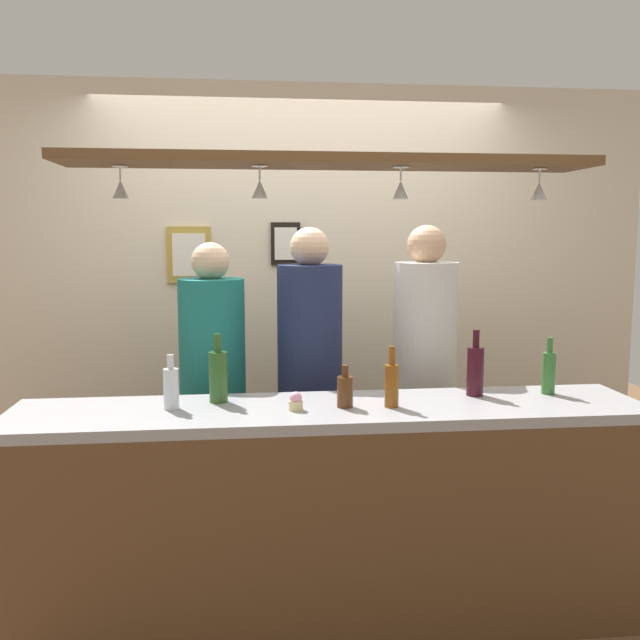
{
  "coord_description": "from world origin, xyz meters",
  "views": [
    {
      "loc": [
        -0.37,
        -3.14,
        1.7
      ],
      "look_at": [
        0.0,
        0.1,
        1.28
      ],
      "focal_mm": 38.1,
      "sensor_mm": 36.0,
      "label": 1
    }
  ],
  "objects_px": {
    "bottle_champagne_green": "(218,375)",
    "cupcake": "(296,402)",
    "person_middle_navy_shirt": "(310,358)",
    "bottle_beer_amber_tall": "(392,384)",
    "person_right_white_patterned_shirt": "(424,354)",
    "bottle_wine_dark_red": "(475,370)",
    "bottle_beer_green_import": "(549,371)",
    "person_left_teal_shirt": "(213,370)",
    "bottle_beer_brown_stubby": "(345,391)",
    "picture_frame_crest": "(286,244)",
    "picture_frame_caricature": "(189,255)",
    "bottle_soda_clear": "(171,387)"
  },
  "relations": [
    {
      "from": "bottle_champagne_green",
      "to": "cupcake",
      "type": "xyz_separation_m",
      "value": [
        0.32,
        -0.18,
        -0.08
      ]
    },
    {
      "from": "person_middle_navy_shirt",
      "to": "bottle_beer_amber_tall",
      "type": "distance_m",
      "value": 0.8
    },
    {
      "from": "person_right_white_patterned_shirt",
      "to": "bottle_wine_dark_red",
      "type": "xyz_separation_m",
      "value": [
        0.07,
        -0.59,
        0.03
      ]
    },
    {
      "from": "person_right_white_patterned_shirt",
      "to": "bottle_beer_amber_tall",
      "type": "relative_size",
      "value": 6.69
    },
    {
      "from": "person_middle_navy_shirt",
      "to": "bottle_beer_green_import",
      "type": "height_order",
      "value": "person_middle_navy_shirt"
    },
    {
      "from": "person_left_teal_shirt",
      "to": "bottle_beer_brown_stubby",
      "type": "xyz_separation_m",
      "value": [
        0.58,
        -0.73,
        0.04
      ]
    },
    {
      "from": "bottle_beer_green_import",
      "to": "person_middle_navy_shirt",
      "type": "bearing_deg",
      "value": 150.1
    },
    {
      "from": "person_middle_navy_shirt",
      "to": "cupcake",
      "type": "xyz_separation_m",
      "value": [
        -0.13,
        -0.75,
        -0.04
      ]
    },
    {
      "from": "person_middle_navy_shirt",
      "to": "picture_frame_crest",
      "type": "distance_m",
      "value": 0.92
    },
    {
      "from": "bottle_wine_dark_red",
      "to": "picture_frame_caricature",
      "type": "distance_m",
      "value": 1.93
    },
    {
      "from": "bottle_champagne_green",
      "to": "person_right_white_patterned_shirt",
      "type": "bearing_deg",
      "value": 28.27
    },
    {
      "from": "person_left_teal_shirt",
      "to": "picture_frame_crest",
      "type": "distance_m",
      "value": 1.04
    },
    {
      "from": "bottle_wine_dark_red",
      "to": "bottle_beer_brown_stubby",
      "type": "height_order",
      "value": "bottle_wine_dark_red"
    },
    {
      "from": "person_right_white_patterned_shirt",
      "to": "bottle_beer_green_import",
      "type": "relative_size",
      "value": 6.69
    },
    {
      "from": "bottle_beer_green_import",
      "to": "bottle_beer_amber_tall",
      "type": "distance_m",
      "value": 0.78
    },
    {
      "from": "bottle_beer_green_import",
      "to": "bottle_beer_amber_tall",
      "type": "xyz_separation_m",
      "value": [
        -0.76,
        -0.15,
        -0.0
      ]
    },
    {
      "from": "person_middle_navy_shirt",
      "to": "bottle_beer_green_import",
      "type": "relative_size",
      "value": 6.64
    },
    {
      "from": "bottle_soda_clear",
      "to": "picture_frame_caricature",
      "type": "height_order",
      "value": "picture_frame_caricature"
    },
    {
      "from": "person_middle_navy_shirt",
      "to": "bottle_beer_green_import",
      "type": "distance_m",
      "value": 1.2
    },
    {
      "from": "cupcake",
      "to": "picture_frame_caricature",
      "type": "relative_size",
      "value": 0.23
    },
    {
      "from": "person_left_teal_shirt",
      "to": "bottle_champagne_green",
      "type": "height_order",
      "value": "person_left_teal_shirt"
    },
    {
      "from": "person_left_teal_shirt",
      "to": "bottle_wine_dark_red",
      "type": "xyz_separation_m",
      "value": [
        1.2,
        -0.59,
        0.09
      ]
    },
    {
      "from": "bottle_wine_dark_red",
      "to": "person_right_white_patterned_shirt",
      "type": "bearing_deg",
      "value": 97.2
    },
    {
      "from": "cupcake",
      "to": "picture_frame_crest",
      "type": "relative_size",
      "value": 0.3
    },
    {
      "from": "person_left_teal_shirt",
      "to": "bottle_beer_amber_tall",
      "type": "distance_m",
      "value": 1.08
    },
    {
      "from": "picture_frame_caricature",
      "to": "picture_frame_crest",
      "type": "xyz_separation_m",
      "value": [
        0.59,
        0.0,
        0.07
      ]
    },
    {
      "from": "person_middle_navy_shirt",
      "to": "person_right_white_patterned_shirt",
      "type": "bearing_deg",
      "value": 0.0
    },
    {
      "from": "bottle_soda_clear",
      "to": "person_left_teal_shirt",
      "type": "bearing_deg",
      "value": 78.23
    },
    {
      "from": "bottle_champagne_green",
      "to": "picture_frame_caricature",
      "type": "distance_m",
      "value": 1.38
    },
    {
      "from": "person_right_white_patterned_shirt",
      "to": "bottle_beer_green_import",
      "type": "height_order",
      "value": "person_right_white_patterned_shirt"
    },
    {
      "from": "bottle_beer_amber_tall",
      "to": "bottle_beer_brown_stubby",
      "type": "relative_size",
      "value": 1.44
    },
    {
      "from": "cupcake",
      "to": "person_middle_navy_shirt",
      "type": "bearing_deg",
      "value": 79.99
    },
    {
      "from": "person_right_white_patterned_shirt",
      "to": "bottle_soda_clear",
      "type": "xyz_separation_m",
      "value": [
        -1.27,
        -0.68,
        0.01
      ]
    },
    {
      "from": "bottle_wine_dark_red",
      "to": "bottle_beer_amber_tall",
      "type": "height_order",
      "value": "bottle_wine_dark_red"
    },
    {
      "from": "person_middle_navy_shirt",
      "to": "bottle_champagne_green",
      "type": "distance_m",
      "value": 0.74
    },
    {
      "from": "bottle_wine_dark_red",
      "to": "picture_frame_crest",
      "type": "relative_size",
      "value": 1.15
    },
    {
      "from": "person_left_teal_shirt",
      "to": "bottle_beer_amber_tall",
      "type": "relative_size",
      "value": 6.35
    },
    {
      "from": "person_right_white_patterned_shirt",
      "to": "bottle_wine_dark_red",
      "type": "relative_size",
      "value": 5.79
    },
    {
      "from": "bottle_soda_clear",
      "to": "bottle_beer_brown_stubby",
      "type": "xyz_separation_m",
      "value": [
        0.72,
        -0.05,
        -0.02
      ]
    },
    {
      "from": "bottle_champagne_green",
      "to": "bottle_wine_dark_red",
      "type": "relative_size",
      "value": 1.0
    },
    {
      "from": "person_right_white_patterned_shirt",
      "to": "bottle_beer_amber_tall",
      "type": "xyz_separation_m",
      "value": [
        -0.34,
        -0.75,
        0.02
      ]
    },
    {
      "from": "picture_frame_caricature",
      "to": "picture_frame_crest",
      "type": "bearing_deg",
      "value": 0.0
    },
    {
      "from": "person_right_white_patterned_shirt",
      "to": "bottle_wine_dark_red",
      "type": "distance_m",
      "value": 0.59
    },
    {
      "from": "person_left_teal_shirt",
      "to": "person_middle_navy_shirt",
      "type": "height_order",
      "value": "person_middle_navy_shirt"
    },
    {
      "from": "person_left_teal_shirt",
      "to": "bottle_beer_brown_stubby",
      "type": "relative_size",
      "value": 9.17
    },
    {
      "from": "bottle_beer_green_import",
      "to": "cupcake",
      "type": "distance_m",
      "value": 1.18
    },
    {
      "from": "bottle_champagne_green",
      "to": "bottle_beer_green_import",
      "type": "bearing_deg",
      "value": -0.7
    },
    {
      "from": "bottle_champagne_green",
      "to": "picture_frame_caricature",
      "type": "bearing_deg",
      "value": 99.37
    },
    {
      "from": "bottle_wine_dark_red",
      "to": "picture_frame_caricature",
      "type": "bearing_deg",
      "value": 136.51
    },
    {
      "from": "person_left_teal_shirt",
      "to": "picture_frame_crest",
      "type": "height_order",
      "value": "picture_frame_crest"
    }
  ]
}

